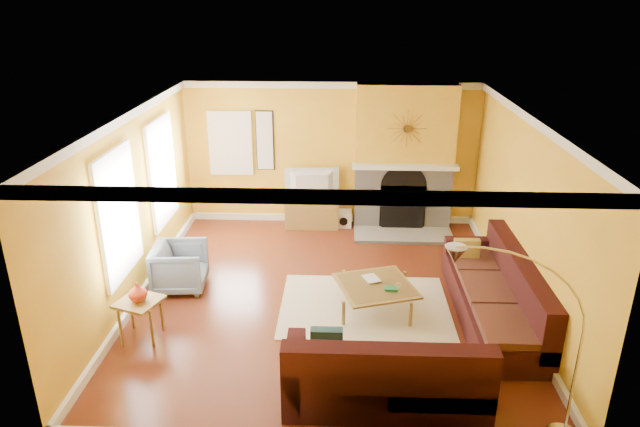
{
  "coord_description": "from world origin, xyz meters",
  "views": [
    {
      "loc": [
        0.23,
        -7.41,
        4.25
      ],
      "look_at": [
        -0.1,
        0.4,
        1.16
      ],
      "focal_mm": 32.0,
      "sensor_mm": 36.0,
      "label": 1
    }
  ],
  "objects_px": {
    "coffee_table": "(375,297)",
    "side_table": "(141,319)",
    "armchair": "(180,267)",
    "media_console": "(312,213)",
    "arc_lamp": "(518,350)",
    "sectional_sofa": "(415,302)"
  },
  "relations": [
    {
      "from": "media_console",
      "to": "side_table",
      "type": "relative_size",
      "value": 1.82
    },
    {
      "from": "coffee_table",
      "to": "arc_lamp",
      "type": "bearing_deg",
      "value": -64.03
    },
    {
      "from": "armchair",
      "to": "arc_lamp",
      "type": "height_order",
      "value": "arc_lamp"
    },
    {
      "from": "sectional_sofa",
      "to": "side_table",
      "type": "distance_m",
      "value": 3.56
    },
    {
      "from": "sectional_sofa",
      "to": "arc_lamp",
      "type": "height_order",
      "value": "arc_lamp"
    },
    {
      "from": "armchair",
      "to": "arc_lamp",
      "type": "relative_size",
      "value": 0.37
    },
    {
      "from": "coffee_table",
      "to": "side_table",
      "type": "height_order",
      "value": "side_table"
    },
    {
      "from": "sectional_sofa",
      "to": "coffee_table",
      "type": "xyz_separation_m",
      "value": [
        -0.48,
        0.56,
        -0.25
      ]
    },
    {
      "from": "media_console",
      "to": "arc_lamp",
      "type": "bearing_deg",
      "value": -67.55
    },
    {
      "from": "sectional_sofa",
      "to": "side_table",
      "type": "height_order",
      "value": "sectional_sofa"
    },
    {
      "from": "coffee_table",
      "to": "side_table",
      "type": "relative_size",
      "value": 1.82
    },
    {
      "from": "media_console",
      "to": "armchair",
      "type": "xyz_separation_m",
      "value": [
        -1.85,
        -2.52,
        0.08
      ]
    },
    {
      "from": "sectional_sofa",
      "to": "media_console",
      "type": "height_order",
      "value": "sectional_sofa"
    },
    {
      "from": "sectional_sofa",
      "to": "coffee_table",
      "type": "relative_size",
      "value": 3.63
    },
    {
      "from": "coffee_table",
      "to": "arc_lamp",
      "type": "distance_m",
      "value": 2.88
    },
    {
      "from": "armchair",
      "to": "side_table",
      "type": "height_order",
      "value": "armchair"
    },
    {
      "from": "sectional_sofa",
      "to": "media_console",
      "type": "bearing_deg",
      "value": 113.3
    },
    {
      "from": "coffee_table",
      "to": "armchair",
      "type": "height_order",
      "value": "armchair"
    },
    {
      "from": "sectional_sofa",
      "to": "arc_lamp",
      "type": "xyz_separation_m",
      "value": [
        0.73,
        -1.91,
        0.61
      ]
    },
    {
      "from": "media_console",
      "to": "arc_lamp",
      "type": "distance_m",
      "value": 5.98
    },
    {
      "from": "side_table",
      "to": "media_console",
      "type": "bearing_deg",
      "value": 62.57
    },
    {
      "from": "armchair",
      "to": "sectional_sofa",
      "type": "bearing_deg",
      "value": -111.55
    }
  ]
}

